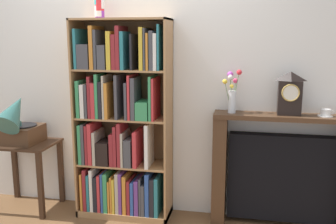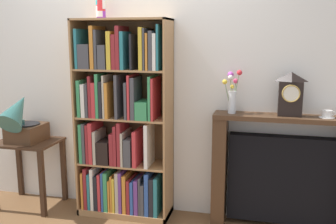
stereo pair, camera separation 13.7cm
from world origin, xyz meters
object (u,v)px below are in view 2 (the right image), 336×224
at_px(cup_stack, 101,4).
at_px(gramophone, 21,121).
at_px(fireplace_mantel, 283,173).
at_px(flower_vase, 232,93).
at_px(mantel_clock, 291,94).
at_px(side_table_left, 29,157).
at_px(bookshelf, 121,130).
at_px(teacup_with_saucer, 327,114).

height_order(cup_stack, gramophone, cup_stack).
height_order(gramophone, fireplace_mantel, gramophone).
bearing_deg(flower_vase, mantel_clock, -1.48).
relative_size(side_table_left, flower_vase, 1.78).
relative_size(bookshelf, mantel_clock, 4.97).
relative_size(gramophone, teacup_with_saucer, 4.10).
distance_m(flower_vase, teacup_with_saucer, 0.79).
relative_size(cup_stack, flower_vase, 0.71).
xyz_separation_m(side_table_left, gramophone, (-0.00, -0.07, 0.38)).
bearing_deg(mantel_clock, teacup_with_saucer, 0.52).
height_order(gramophone, teacup_with_saucer, gramophone).
height_order(mantel_clock, teacup_with_saucer, mantel_clock).
relative_size(cup_stack, mantel_clock, 0.72).
distance_m(fireplace_mantel, flower_vase, 0.83).
xyz_separation_m(side_table_left, teacup_with_saucer, (2.74, 0.11, 0.54)).
xyz_separation_m(bookshelf, cup_stack, (-0.18, 0.05, 1.14)).
bearing_deg(mantel_clock, side_table_left, -177.47).
bearing_deg(mantel_clock, fireplace_mantel, 134.64).
bearing_deg(flower_vase, bookshelf, -175.95).
distance_m(side_table_left, gramophone, 0.39).
xyz_separation_m(bookshelf, flower_vase, (1.01, 0.07, 0.38)).
bearing_deg(teacup_with_saucer, flower_vase, 179.28).
height_order(fireplace_mantel, teacup_with_saucer, teacup_with_saucer).
height_order(bookshelf, fireplace_mantel, bookshelf).
xyz_separation_m(side_table_left, mantel_clock, (2.44, 0.11, 0.70)).
distance_m(cup_stack, flower_vase, 1.41).
bearing_deg(teacup_with_saucer, fireplace_mantel, 176.18).
height_order(bookshelf, flower_vase, bookshelf).
bearing_deg(flower_vase, teacup_with_saucer, -0.72).
xyz_separation_m(fireplace_mantel, flower_vase, (-0.46, -0.01, 0.70)).
bearing_deg(fireplace_mantel, mantel_clock, -45.36).
relative_size(bookshelf, cup_stack, 6.88).
xyz_separation_m(gramophone, mantel_clock, (2.44, 0.18, 0.31)).
height_order(bookshelf, side_table_left, bookshelf).
bearing_deg(gramophone, cup_stack, 12.51).
bearing_deg(mantel_clock, cup_stack, -179.67).
bearing_deg(side_table_left, fireplace_mantel, 3.13).
bearing_deg(gramophone, fireplace_mantel, 4.86).
xyz_separation_m(mantel_clock, flower_vase, (-0.48, 0.01, -0.01)).
distance_m(bookshelf, gramophone, 0.97).
relative_size(side_table_left, gramophone, 1.25).
bearing_deg(side_table_left, teacup_with_saucer, 2.32).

